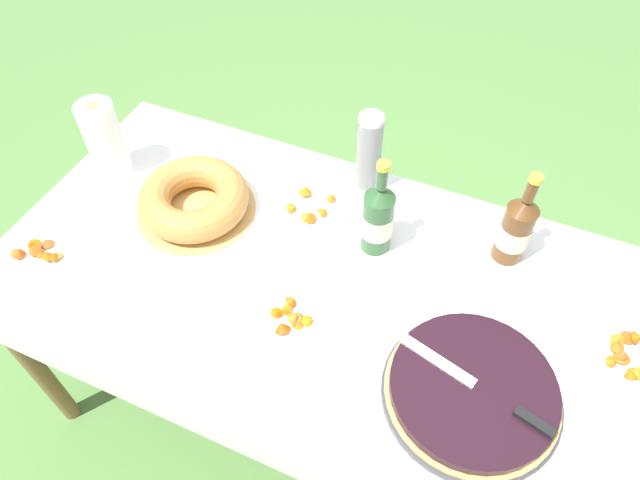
{
  "coord_description": "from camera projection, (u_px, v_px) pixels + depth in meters",
  "views": [
    {
      "loc": [
        0.34,
        -0.81,
        2.01
      ],
      "look_at": [
        -0.05,
        0.08,
        0.84
      ],
      "focal_mm": 32.0,
      "sensor_mm": 36.0,
      "label": 1
    }
  ],
  "objects": [
    {
      "name": "berry_tart",
      "position": [
        472.0,
        391.0,
        1.28
      ],
      "size": [
        0.41,
        0.41,
        0.06
      ],
      "color": "#38383D",
      "rests_on": "tablecloth"
    },
    {
      "name": "paper_towel_roll",
      "position": [
        105.0,
        139.0,
        1.69
      ],
      "size": [
        0.11,
        0.11,
        0.24
      ],
      "color": "white",
      "rests_on": "tablecloth"
    },
    {
      "name": "garden_table",
      "position": [
        325.0,
        298.0,
        1.57
      ],
      "size": [
        1.79,
        0.91,
        0.78
      ],
      "color": "brown",
      "rests_on": "ground_plane"
    },
    {
      "name": "serving_knife",
      "position": [
        487.0,
        392.0,
        1.24
      ],
      "size": [
        0.37,
        0.12,
        0.01
      ],
      "rotation": [
        0.0,
        0.0,
        2.88
      ],
      "color": "silver",
      "rests_on": "berry_tart"
    },
    {
      "name": "cup_stack",
      "position": [
        369.0,
        154.0,
        1.63
      ],
      "size": [
        0.07,
        0.07,
        0.27
      ],
      "color": "white",
      "rests_on": "tablecloth"
    },
    {
      "name": "snack_plate_near",
      "position": [
        293.0,
        321.0,
        1.42
      ],
      "size": [
        0.2,
        0.2,
        0.06
      ],
      "color": "white",
      "rests_on": "tablecloth"
    },
    {
      "name": "snack_plate_left",
      "position": [
        621.0,
        358.0,
        1.35
      ],
      "size": [
        0.23,
        0.23,
        0.06
      ],
      "color": "white",
      "rests_on": "tablecloth"
    },
    {
      "name": "bundt_cake",
      "position": [
        194.0,
        199.0,
        1.64
      ],
      "size": [
        0.35,
        0.35,
        0.1
      ],
      "color": "tan",
      "rests_on": "tablecloth"
    },
    {
      "name": "ground_plane",
      "position": [
        324.0,
        405.0,
        2.11
      ],
      "size": [
        16.0,
        16.0,
        0.0
      ],
      "primitive_type": "plane",
      "color": "#568442"
    },
    {
      "name": "cider_bottle_amber",
      "position": [
        516.0,
        229.0,
        1.48
      ],
      "size": [
        0.09,
        0.09,
        0.3
      ],
      "color": "brown",
      "rests_on": "tablecloth"
    },
    {
      "name": "snack_plate_right",
      "position": [
        41.0,
        251.0,
        1.56
      ],
      "size": [
        0.22,
        0.22,
        0.05
      ],
      "color": "white",
      "rests_on": "tablecloth"
    },
    {
      "name": "snack_plate_far",
      "position": [
        312.0,
        207.0,
        1.67
      ],
      "size": [
        0.22,
        0.22,
        0.05
      ],
      "color": "white",
      "rests_on": "tablecloth"
    },
    {
      "name": "cider_bottle_green",
      "position": [
        378.0,
        218.0,
        1.5
      ],
      "size": [
        0.09,
        0.09,
        0.31
      ],
      "color": "#2D562D",
      "rests_on": "tablecloth"
    },
    {
      "name": "tablecloth",
      "position": [
        325.0,
        285.0,
        1.52
      ],
      "size": [
        1.8,
        0.92,
        0.1
      ],
      "color": "white",
      "rests_on": "garden_table"
    }
  ]
}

